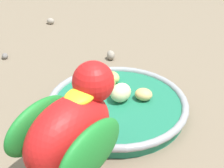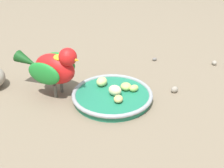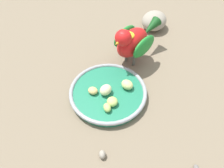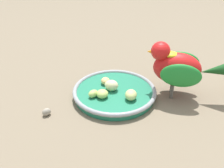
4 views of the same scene
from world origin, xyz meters
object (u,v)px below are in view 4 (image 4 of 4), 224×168
at_px(feeding_bowl, 114,93).
at_px(apple_piece_3, 131,95).
at_px(parrot, 179,67).
at_px(apple_piece_0, 93,94).
at_px(apple_piece_2, 112,85).
at_px(apple_piece_1, 104,94).
at_px(apple_piece_4, 105,81).
at_px(pebble_0, 47,112).

bearing_deg(feeding_bowl, apple_piece_3, -115.32).
relative_size(feeding_bowl, parrot, 1.04).
height_order(apple_piece_0, apple_piece_2, apple_piece_2).
bearing_deg(apple_piece_1, apple_piece_4, 14.38).
distance_m(feeding_bowl, parrot, 0.18).
bearing_deg(apple_piece_0, pebble_0, 131.88).
distance_m(apple_piece_0, parrot, 0.23).
xyz_separation_m(feeding_bowl, apple_piece_1, (-0.04, 0.02, 0.02)).
distance_m(apple_piece_3, parrot, 0.14).
xyz_separation_m(apple_piece_2, apple_piece_4, (0.02, 0.03, -0.01)).
bearing_deg(parrot, apple_piece_4, 3.62).
relative_size(apple_piece_4, parrot, 0.13).
bearing_deg(pebble_0, apple_piece_1, -53.87).
bearing_deg(feeding_bowl, apple_piece_2, 62.15).
height_order(parrot, pebble_0, parrot).
bearing_deg(apple_piece_0, apple_piece_4, -8.13).
height_order(apple_piece_2, apple_piece_3, apple_piece_2).
distance_m(apple_piece_2, apple_piece_3, 0.07).
bearing_deg(apple_piece_3, apple_piece_0, 100.57).
height_order(apple_piece_4, parrot, parrot).
distance_m(apple_piece_4, parrot, 0.20).
bearing_deg(parrot, apple_piece_0, 21.53).
distance_m(apple_piece_0, apple_piece_1, 0.03).
xyz_separation_m(feeding_bowl, pebble_0, (-0.12, 0.13, -0.00)).
relative_size(apple_piece_0, pebble_0, 1.30).
xyz_separation_m(feeding_bowl, apple_piece_4, (0.03, 0.03, 0.01)).
bearing_deg(feeding_bowl, apple_piece_1, 155.31).
bearing_deg(pebble_0, apple_piece_4, -33.59).
height_order(apple_piece_0, apple_piece_4, same).
bearing_deg(pebble_0, feeding_bowl, -47.62).
distance_m(apple_piece_3, pebble_0, 0.21).
xyz_separation_m(parrot, pebble_0, (-0.18, 0.29, -0.08)).
distance_m(apple_piece_1, apple_piece_3, 0.07).
distance_m(apple_piece_1, parrot, 0.20).
bearing_deg(parrot, apple_piece_1, 23.79).
bearing_deg(apple_piece_2, apple_piece_3, -115.69).
xyz_separation_m(apple_piece_2, apple_piece_3, (-0.03, -0.06, -0.00)).
xyz_separation_m(apple_piece_0, pebble_0, (-0.08, 0.09, -0.02)).
height_order(feeding_bowl, apple_piece_0, apple_piece_0).
xyz_separation_m(apple_piece_3, parrot, (0.08, -0.11, 0.06)).
relative_size(apple_piece_3, apple_piece_4, 1.27).
bearing_deg(apple_piece_3, apple_piece_1, 100.97).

